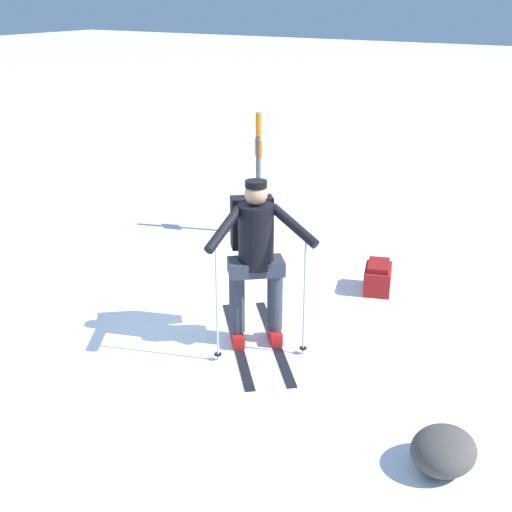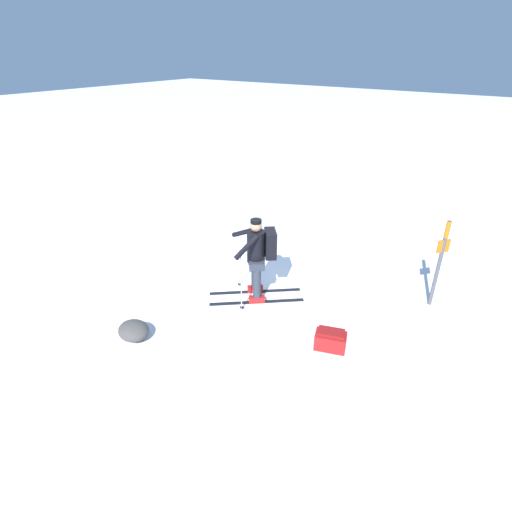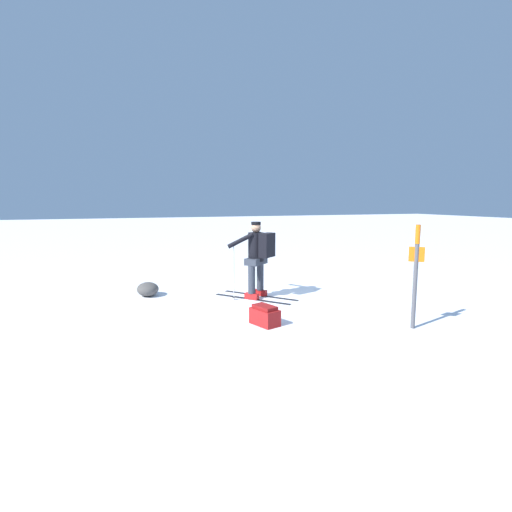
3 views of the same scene
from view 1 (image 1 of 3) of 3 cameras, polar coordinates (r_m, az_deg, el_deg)
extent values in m
plane|color=white|center=(7.22, -3.99, -6.08)|extent=(80.00, 80.00, 0.00)
cube|color=black|center=(7.03, 1.49, -6.76)|extent=(1.43, 1.23, 0.01)
cube|color=red|center=(7.00, 1.49, -6.29)|extent=(0.30, 0.28, 0.12)
cylinder|color=#2D333D|center=(6.83, 1.52, -3.36)|extent=(0.15, 0.15, 0.66)
cube|color=black|center=(6.98, -1.50, -6.97)|extent=(1.43, 1.23, 0.01)
cube|color=red|center=(6.95, -1.50, -6.50)|extent=(0.30, 0.28, 0.12)
cylinder|color=#2D333D|center=(6.78, -1.53, -3.55)|extent=(0.15, 0.15, 0.66)
cube|color=#2D333D|center=(6.68, 0.00, -0.86)|extent=(0.55, 0.58, 0.14)
cylinder|color=black|center=(6.57, 0.00, 1.58)|extent=(0.33, 0.33, 0.60)
sphere|color=tan|center=(6.45, 0.00, 5.00)|extent=(0.21, 0.21, 0.21)
cylinder|color=black|center=(6.42, 0.00, 5.79)|extent=(0.20, 0.20, 0.06)
cube|color=black|center=(6.80, -0.33, 2.71)|extent=(0.40, 0.43, 0.50)
cylinder|color=#B2B7BC|center=(6.55, 3.89, -3.28)|extent=(0.02, 0.02, 1.18)
cylinder|color=black|center=(6.78, 3.78, -7.36)|extent=(0.07, 0.07, 0.01)
cylinder|color=black|center=(6.40, 3.06, 2.43)|extent=(0.19, 0.55, 0.32)
cylinder|color=#B2B7BC|center=(6.44, -3.16, -3.72)|extent=(0.02, 0.02, 1.18)
cylinder|color=black|center=(6.67, -3.07, -7.86)|extent=(0.07, 0.07, 0.01)
cylinder|color=black|center=(6.30, -2.58, 2.16)|extent=(0.54, 0.10, 0.32)
cube|color=maroon|center=(8.22, 9.71, -1.83)|extent=(0.56, 0.44, 0.27)
cube|color=maroon|center=(8.16, 9.78, -0.75)|extent=(0.47, 0.36, 0.06)
cylinder|color=#4C4C51|center=(9.79, 0.19, 6.50)|extent=(0.07, 0.07, 1.69)
cylinder|color=orange|center=(9.64, 0.20, 10.50)|extent=(0.08, 0.08, 0.30)
cube|color=orange|center=(9.71, 0.19, 8.63)|extent=(0.17, 0.20, 0.24)
ellipsoid|color=#474442|center=(5.43, 14.77, -14.82)|extent=(0.54, 0.46, 0.30)
camera|label=2|loc=(9.29, 48.05, 21.14)|focal=28.00mm
camera|label=3|loc=(13.17, 30.67, 12.83)|focal=28.00mm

